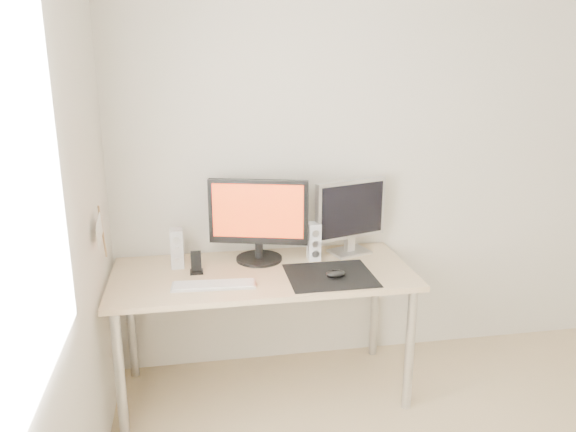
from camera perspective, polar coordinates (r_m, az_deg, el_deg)
wall_back at (r=3.46m, az=12.01°, el=5.79°), size 3.50×0.00×3.50m
wall_left at (r=1.60m, az=-26.40°, el=-7.72°), size 0.00×3.50×3.50m
window_pane at (r=1.52m, az=-27.13°, el=0.98°), size 0.00×1.30×1.30m
mousepad at (r=2.97m, az=4.31°, el=-6.05°), size 0.45×0.40×0.00m
mouse at (r=2.94m, az=4.84°, el=-5.86°), size 0.10×0.06×0.04m
desk at (r=3.05m, az=-2.57°, el=-6.99°), size 1.60×0.70×0.73m
main_monitor at (r=3.10m, az=-3.02°, el=-0.14°), size 0.54×0.32×0.47m
second_monitor at (r=3.24m, az=6.38°, el=0.27°), size 0.44×0.22×0.43m
speaker_left at (r=3.10m, az=-11.20°, el=-3.24°), size 0.07×0.08×0.22m
speaker_right at (r=3.16m, az=2.65°, el=-2.59°), size 0.07×0.08×0.22m
keyboard at (r=2.85m, az=-7.55°, el=-6.96°), size 0.43×0.15×0.02m
phone_dock at (r=3.02m, az=-9.30°, el=-5.09°), size 0.07×0.06×0.12m
pennant at (r=2.80m, az=-18.52°, el=-1.40°), size 0.01×0.23×0.29m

